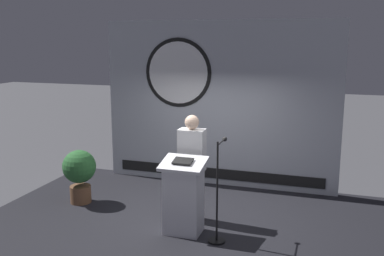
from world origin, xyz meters
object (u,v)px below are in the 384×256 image
podium (184,197)px  speaker_person (192,167)px  potted_plant (79,171)px  microphone_stand (218,206)px

podium → speaker_person: speaker_person is taller
potted_plant → speaker_person: bearing=-3.1°
potted_plant → podium: bearing=-15.7°
speaker_person → potted_plant: 2.11m
podium → potted_plant: podium is taller
microphone_stand → potted_plant: (-2.65, 0.69, 0.05)m
podium → potted_plant: size_ratio=1.21×
podium → speaker_person: bearing=93.3°
podium → microphone_stand: (0.54, -0.10, -0.04)m
speaker_person → microphone_stand: 0.88m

